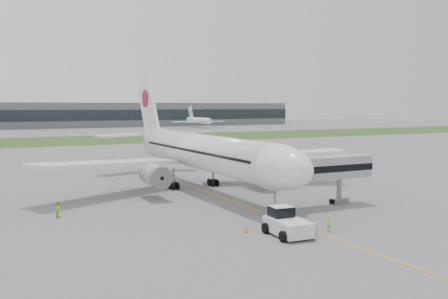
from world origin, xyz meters
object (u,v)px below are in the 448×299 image
pushback_tug (286,223)px  ground_crew_near (329,223)px  airliner (200,151)px  jet_bridge (320,169)px

pushback_tug → ground_crew_near: size_ratio=3.35×
airliner → jet_bridge: size_ratio=4.04×
pushback_tug → ground_crew_near: bearing=-4.7°
jet_bridge → ground_crew_near: (-6.58, -9.89, -3.80)m
jet_bridge → ground_crew_near: size_ratio=8.61×
airliner → pushback_tug: (-3.23, -26.87, -4.48)m
airliner → jet_bridge: 19.34m
airliner → jet_bridge: airliner is taller
pushback_tug → airliner: bearing=87.0°
airliner → pushback_tug: airliner is taller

